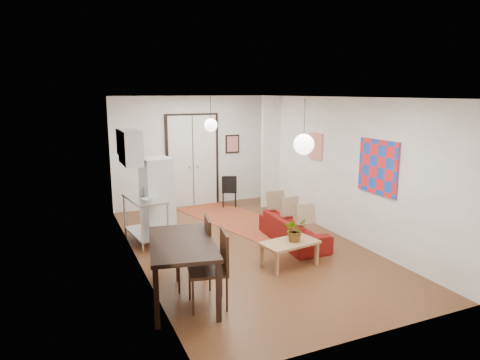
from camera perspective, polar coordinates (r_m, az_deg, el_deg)
name	(u,v)px	position (r m, az deg, el deg)	size (l,w,h in m)	color
floor	(246,246)	(8.56, 0.86, -8.84)	(7.00, 7.00, 0.00)	brown
ceiling	(247,97)	(8.01, 0.92, 10.97)	(4.20, 7.00, 0.02)	white
wall_back	(192,152)	(11.40, -6.42, 3.79)	(4.20, 0.02, 2.90)	white
wall_front	(370,226)	(5.27, 16.91, -5.91)	(4.20, 0.02, 2.90)	white
wall_left	(135,184)	(7.56, -13.77, -0.49)	(0.02, 7.00, 2.90)	white
wall_right	(337,167)	(9.22, 12.87, 1.71)	(0.02, 7.00, 2.90)	white
double_doors	(193,161)	(11.39, -6.33, 2.52)	(1.44, 0.06, 2.50)	white
stub_partition	(271,152)	(11.23, 4.11, 3.71)	(0.50, 0.10, 2.90)	white
wall_cabinet	(130,147)	(8.97, -14.45, 4.28)	(0.35, 1.00, 0.70)	silver
painting_popart	(378,167)	(8.21, 17.94, 1.66)	(0.05, 1.00, 1.00)	red
painting_abstract	(316,146)	(9.80, 10.07, 4.47)	(0.05, 0.50, 0.60)	#EDE3C6
poster_back	(232,144)	(11.74, -1.01, 4.83)	(0.40, 0.03, 0.50)	red
print_left	(119,142)	(9.44, -15.86, 4.85)	(0.03, 0.44, 0.54)	olive
pendant_back	(211,125)	(9.90, -3.93, 7.32)	(0.30, 0.30, 0.80)	silver
pendant_front	(304,144)	(6.29, 8.49, 4.74)	(0.30, 0.30, 0.80)	silver
kilim_rug	(241,221)	(10.16, 0.18, -5.46)	(1.38, 3.67, 0.01)	#AC422B
sofa	(293,229)	(8.78, 7.11, -6.52)	(0.73, 1.86, 0.54)	maroon
coffee_table	(290,245)	(7.59, 6.64, -8.58)	(1.06, 0.69, 0.44)	#A97A50
potted_plant	(295,229)	(7.54, 7.35, -6.52)	(0.33, 0.39, 0.43)	#3A6F32
kitchen_counter	(145,213)	(8.88, -12.53, -4.33)	(0.76, 1.26, 0.91)	silver
bowl	(147,200)	(8.51, -12.24, -2.59)	(0.21, 0.21, 0.05)	silver
soap_bottle	(142,190)	(9.02, -12.96, -1.37)	(0.09, 0.09, 0.19)	#508FAE
fridge	(157,197)	(9.16, -10.96, -2.24)	(0.59, 0.59, 1.66)	white
dining_table	(182,248)	(6.30, -7.70, -8.96)	(1.21, 1.75, 0.89)	black
dining_chair_near	(190,245)	(6.83, -6.65, -8.59)	(0.61, 0.79, 1.10)	#321E10
dining_chair_far	(205,261)	(6.21, -4.72, -10.67)	(0.61, 0.79, 1.10)	#321E10
black_side_chair	(228,187)	(11.41, -1.59, -0.99)	(0.51, 0.52, 0.85)	black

